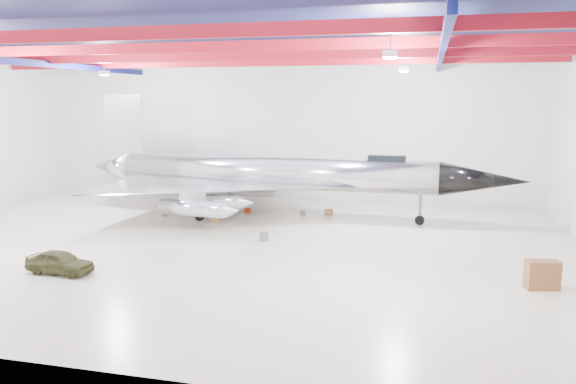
# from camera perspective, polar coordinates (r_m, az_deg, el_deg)

# --- Properties ---
(floor) EXTENTS (40.00, 40.00, 0.00)m
(floor) POSITION_cam_1_polar(r_m,az_deg,el_deg) (31.96, -7.68, -5.06)
(floor) COLOR beige
(floor) RESTS_ON ground
(wall_back) EXTENTS (40.00, 0.00, 40.00)m
(wall_back) POSITION_cam_1_polar(r_m,az_deg,el_deg) (45.27, -0.77, 6.36)
(wall_back) COLOR silver
(wall_back) RESTS_ON floor
(ceiling) EXTENTS (40.00, 40.00, 0.00)m
(ceiling) POSITION_cam_1_polar(r_m,az_deg,el_deg) (31.09, -8.15, 14.96)
(ceiling) COLOR #0A0F38
(ceiling) RESTS_ON wall_back
(ceiling_structure) EXTENTS (39.50, 29.50, 1.08)m
(ceiling_structure) POSITION_cam_1_polar(r_m,az_deg,el_deg) (31.03, -8.12, 13.72)
(ceiling_structure) COLOR maroon
(ceiling_structure) RESTS_ON ceiling
(jet_aircraft) EXTENTS (30.28, 17.75, 8.26)m
(jet_aircraft) POSITION_cam_1_polar(r_m,az_deg,el_deg) (38.03, -1.51, 1.52)
(jet_aircraft) COLOR silver
(jet_aircraft) RESTS_ON floor
(jeep) EXTENTS (3.25, 1.46, 1.08)m
(jeep) POSITION_cam_1_polar(r_m,az_deg,el_deg) (28.10, -22.17, -6.60)
(jeep) COLOR #38381C
(jeep) RESTS_ON floor
(desk) EXTENTS (1.48, 0.98, 1.24)m
(desk) POSITION_cam_1_polar(r_m,az_deg,el_deg) (26.28, 24.41, -7.67)
(desk) COLOR brown
(desk) RESTS_ON floor
(toolbox_red) EXTENTS (0.51, 0.44, 0.31)m
(toolbox_red) POSITION_cam_1_polar(r_m,az_deg,el_deg) (39.78, -4.13, -1.88)
(toolbox_red) COLOR maroon
(toolbox_red) RESTS_ON floor
(engine_drum) EXTENTS (0.56, 0.56, 0.46)m
(engine_drum) POSITION_cam_1_polar(r_m,az_deg,el_deg) (32.00, -2.45, -4.54)
(engine_drum) COLOR #59595B
(engine_drum) RESTS_ON floor
(parts_bin) EXTENTS (0.67, 0.60, 0.40)m
(parts_bin) POSITION_cam_1_polar(r_m,az_deg,el_deg) (38.95, 4.17, -2.06)
(parts_bin) COLOR olive
(parts_bin) RESTS_ON floor
(crate_small) EXTENTS (0.45, 0.41, 0.26)m
(crate_small) POSITION_cam_1_polar(r_m,az_deg,el_deg) (39.54, -12.39, -2.18)
(crate_small) COLOR #59595B
(crate_small) RESTS_ON floor
(oil_barrel) EXTENTS (0.57, 0.46, 0.39)m
(oil_barrel) POSITION_cam_1_polar(r_m,az_deg,el_deg) (36.87, -7.49, -2.78)
(oil_barrel) COLOR olive
(oil_barrel) RESTS_ON floor
(spares_box) EXTENTS (0.44, 0.44, 0.33)m
(spares_box) POSITION_cam_1_polar(r_m,az_deg,el_deg) (38.87, 1.53, -2.11)
(spares_box) COLOR #59595B
(spares_box) RESTS_ON floor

